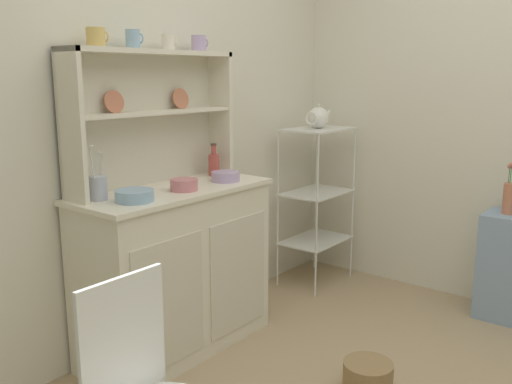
{
  "coord_description": "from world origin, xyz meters",
  "views": [
    {
      "loc": [
        -1.92,
        -0.65,
        1.42
      ],
      "look_at": [
        0.31,
        1.12,
        0.82
      ],
      "focal_mm": 39.11,
      "sensor_mm": 36.0,
      "label": 1
    }
  ],
  "objects_px": {
    "hutch_shelf_unit": "(149,107)",
    "flower_vase": "(509,196)",
    "bakers_rack": "(317,187)",
    "jam_bottle": "(214,163)",
    "floor_basket": "(368,379)",
    "bowl_mixing_large": "(135,196)",
    "utensil_jar": "(98,187)",
    "porcelain_teapot": "(318,118)",
    "cup_gold_0": "(96,37)",
    "hutch_cabinet": "(176,268)"
  },
  "relations": [
    {
      "from": "jam_bottle",
      "to": "porcelain_teapot",
      "type": "xyz_separation_m",
      "value": [
        0.89,
        -0.12,
        0.21
      ]
    },
    {
      "from": "utensil_jar",
      "to": "porcelain_teapot",
      "type": "distance_m",
      "value": 1.69
    },
    {
      "from": "jam_bottle",
      "to": "flower_vase",
      "type": "height_order",
      "value": "jam_bottle"
    },
    {
      "from": "jam_bottle",
      "to": "utensil_jar",
      "type": "distance_m",
      "value": 0.78
    },
    {
      "from": "bowl_mixing_large",
      "to": "utensil_jar",
      "type": "xyz_separation_m",
      "value": [
        -0.08,
        0.15,
        0.03
      ]
    },
    {
      "from": "floor_basket",
      "to": "jam_bottle",
      "type": "bearing_deg",
      "value": 81.19
    },
    {
      "from": "floor_basket",
      "to": "hutch_shelf_unit",
      "type": "bearing_deg",
      "value": 100.91
    },
    {
      "from": "cup_gold_0",
      "to": "utensil_jar",
      "type": "relative_size",
      "value": 0.39
    },
    {
      "from": "hutch_cabinet",
      "to": "jam_bottle",
      "type": "distance_m",
      "value": 0.63
    },
    {
      "from": "hutch_shelf_unit",
      "to": "utensil_jar",
      "type": "height_order",
      "value": "hutch_shelf_unit"
    },
    {
      "from": "jam_bottle",
      "to": "floor_basket",
      "type": "bearing_deg",
      "value": -98.81
    },
    {
      "from": "utensil_jar",
      "to": "bakers_rack",
      "type": "bearing_deg",
      "value": -3.86
    },
    {
      "from": "hutch_shelf_unit",
      "to": "bakers_rack",
      "type": "xyz_separation_m",
      "value": [
        1.28,
        -0.2,
        -0.59
      ]
    },
    {
      "from": "hutch_cabinet",
      "to": "bowl_mixing_large",
      "type": "distance_m",
      "value": 0.55
    },
    {
      "from": "bakers_rack",
      "to": "hutch_shelf_unit",
      "type": "bearing_deg",
      "value": 171.2
    },
    {
      "from": "bakers_rack",
      "to": "floor_basket",
      "type": "relative_size",
      "value": 4.76
    },
    {
      "from": "hutch_shelf_unit",
      "to": "cup_gold_0",
      "type": "height_order",
      "value": "cup_gold_0"
    },
    {
      "from": "hutch_shelf_unit",
      "to": "bakers_rack",
      "type": "distance_m",
      "value": 1.42
    },
    {
      "from": "floor_basket",
      "to": "flower_vase",
      "type": "xyz_separation_m",
      "value": [
        1.26,
        -0.22,
        0.66
      ]
    },
    {
      "from": "cup_gold_0",
      "to": "bowl_mixing_large",
      "type": "xyz_separation_m",
      "value": [
        0.02,
        -0.2,
        -0.69
      ]
    },
    {
      "from": "bakers_rack",
      "to": "jam_bottle",
      "type": "distance_m",
      "value": 0.94
    },
    {
      "from": "utensil_jar",
      "to": "porcelain_teapot",
      "type": "height_order",
      "value": "porcelain_teapot"
    },
    {
      "from": "hutch_cabinet",
      "to": "floor_basket",
      "type": "relative_size",
      "value": 4.69
    },
    {
      "from": "jam_bottle",
      "to": "bowl_mixing_large",
      "type": "bearing_deg",
      "value": -167.12
    },
    {
      "from": "hutch_shelf_unit",
      "to": "jam_bottle",
      "type": "bearing_deg",
      "value": -11.2
    },
    {
      "from": "jam_bottle",
      "to": "porcelain_teapot",
      "type": "height_order",
      "value": "porcelain_teapot"
    },
    {
      "from": "cup_gold_0",
      "to": "utensil_jar",
      "type": "height_order",
      "value": "cup_gold_0"
    },
    {
      "from": "bowl_mixing_large",
      "to": "utensil_jar",
      "type": "distance_m",
      "value": 0.18
    },
    {
      "from": "jam_bottle",
      "to": "bakers_rack",
      "type": "bearing_deg",
      "value": -7.74
    },
    {
      "from": "bakers_rack",
      "to": "jam_bottle",
      "type": "height_order",
      "value": "bakers_rack"
    },
    {
      "from": "bakers_rack",
      "to": "jam_bottle",
      "type": "bearing_deg",
      "value": 172.26
    },
    {
      "from": "bakers_rack",
      "to": "porcelain_teapot",
      "type": "relative_size",
      "value": 4.62
    },
    {
      "from": "floor_basket",
      "to": "cup_gold_0",
      "type": "relative_size",
      "value": 2.31
    },
    {
      "from": "hutch_cabinet",
      "to": "hutch_shelf_unit",
      "type": "relative_size",
      "value": 1.07
    },
    {
      "from": "jam_bottle",
      "to": "porcelain_teapot",
      "type": "distance_m",
      "value": 0.92
    },
    {
      "from": "bakers_rack",
      "to": "flower_vase",
      "type": "relative_size",
      "value": 3.52
    },
    {
      "from": "hutch_shelf_unit",
      "to": "utensil_jar",
      "type": "relative_size",
      "value": 3.9
    },
    {
      "from": "hutch_shelf_unit",
      "to": "utensil_jar",
      "type": "distance_m",
      "value": 0.52
    },
    {
      "from": "hutch_shelf_unit",
      "to": "bowl_mixing_large",
      "type": "bearing_deg",
      "value": -142.44
    },
    {
      "from": "floor_basket",
      "to": "bowl_mixing_large",
      "type": "bearing_deg",
      "value": 120.0
    },
    {
      "from": "porcelain_teapot",
      "to": "flower_vase",
      "type": "relative_size",
      "value": 0.76
    },
    {
      "from": "hutch_cabinet",
      "to": "jam_bottle",
      "type": "relative_size",
      "value": 5.78
    },
    {
      "from": "hutch_shelf_unit",
      "to": "flower_vase",
      "type": "distance_m",
      "value": 2.09
    },
    {
      "from": "utensil_jar",
      "to": "flower_vase",
      "type": "bearing_deg",
      "value": -34.68
    },
    {
      "from": "hutch_cabinet",
      "to": "porcelain_teapot",
      "type": "height_order",
      "value": "porcelain_teapot"
    },
    {
      "from": "utensil_jar",
      "to": "hutch_cabinet",
      "type": "bearing_deg",
      "value": -11.3
    },
    {
      "from": "flower_vase",
      "to": "cup_gold_0",
      "type": "bearing_deg",
      "value": 143.42
    },
    {
      "from": "utensil_jar",
      "to": "cup_gold_0",
      "type": "bearing_deg",
      "value": 33.56
    },
    {
      "from": "floor_basket",
      "to": "porcelain_teapot",
      "type": "height_order",
      "value": "porcelain_teapot"
    },
    {
      "from": "bakers_rack",
      "to": "utensil_jar",
      "type": "bearing_deg",
      "value": 176.14
    }
  ]
}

